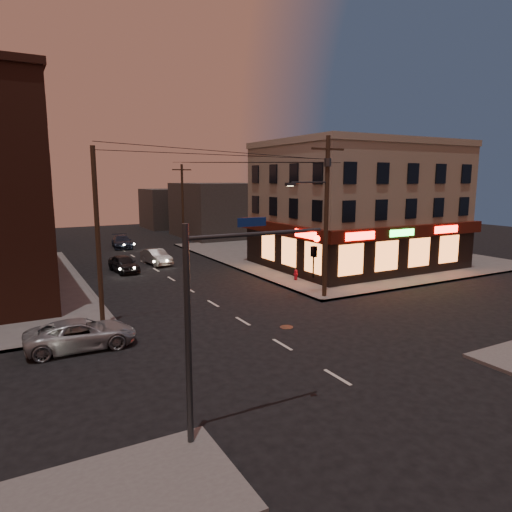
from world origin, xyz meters
TOP-DOWN VIEW (x-y plane):
  - ground at (0.00, 0.00)m, footprint 120.00×120.00m
  - sidewalk_ne at (18.00, 19.00)m, footprint 24.00×28.00m
  - pizza_building at (15.93, 13.43)m, footprint 15.85×12.85m
  - bg_building_ne_a at (14.00, 38.00)m, footprint 10.00×12.00m
  - bg_building_ne_b at (12.00, 52.00)m, footprint 8.00×8.00m
  - utility_pole_main at (6.68, 5.80)m, footprint 4.20×0.44m
  - utility_pole_far at (6.80, 32.00)m, footprint 0.26×0.26m
  - utility_pole_west at (-6.80, 6.50)m, footprint 0.24×0.24m
  - traffic_signal at (-5.57, -5.60)m, footprint 4.49×0.32m
  - suv_cross at (-8.17, 4.00)m, footprint 4.86×2.39m
  - sedan_near at (-2.55, 20.44)m, footprint 2.05×4.22m
  - sedan_mid at (0.76, 22.41)m, footprint 1.95×4.29m
  - sedan_far at (0.32, 33.99)m, footprint 2.45×4.94m
  - fire_hydrant at (7.77, 10.55)m, footprint 0.35×0.35m

SIDE VIEW (x-z plane):
  - ground at x=0.00m, z-range 0.00..0.00m
  - sidewalk_ne at x=18.00m, z-range 0.00..0.15m
  - fire_hydrant at x=7.77m, z-range 0.19..0.98m
  - suv_cross at x=-8.17m, z-range 0.00..1.33m
  - sedan_mid at x=0.76m, z-range 0.00..1.37m
  - sedan_far at x=0.32m, z-range 0.00..1.38m
  - sedan_near at x=-2.55m, z-range 0.00..1.39m
  - bg_building_ne_b at x=12.00m, z-range 0.00..6.00m
  - bg_building_ne_a at x=14.00m, z-range 0.00..7.00m
  - traffic_signal at x=-5.57m, z-range 0.92..7.39m
  - utility_pole_far at x=6.80m, z-range 0.15..9.15m
  - utility_pole_west at x=-6.80m, z-range 0.15..9.15m
  - pizza_building at x=15.93m, z-range 0.10..10.60m
  - utility_pole_main at x=6.68m, z-range 0.76..10.76m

